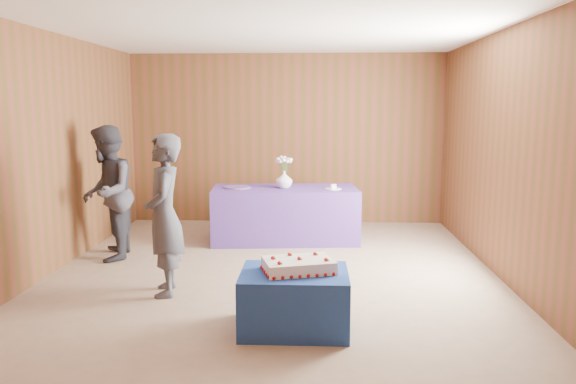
# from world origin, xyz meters

# --- Properties ---
(ground) EXTENTS (6.00, 6.00, 0.00)m
(ground) POSITION_xyz_m (0.00, 0.00, 0.00)
(ground) COLOR gray
(ground) RESTS_ON ground
(room_shell) EXTENTS (5.04, 6.04, 2.72)m
(room_shell) POSITION_xyz_m (0.00, 0.00, 1.80)
(room_shell) COLOR brown
(room_shell) RESTS_ON ground
(cake_table) EXTENTS (0.90, 0.70, 0.50)m
(cake_table) POSITION_xyz_m (0.30, -1.48, 0.25)
(cake_table) COLOR navy
(cake_table) RESTS_ON ground
(serving_table) EXTENTS (2.07, 1.07, 0.75)m
(serving_table) POSITION_xyz_m (0.05, 1.67, 0.38)
(serving_table) COLOR #543593
(serving_table) RESTS_ON ground
(sheet_cake) EXTENTS (0.68, 0.55, 0.14)m
(sheet_cake) POSITION_xyz_m (0.33, -1.47, 0.55)
(sheet_cake) COLOR silver
(sheet_cake) RESTS_ON cake_table
(vase) EXTENTS (0.27, 0.27, 0.24)m
(vase) POSITION_xyz_m (0.04, 1.66, 0.87)
(vase) COLOR white
(vase) RESTS_ON serving_table
(flower_spray) EXTENTS (0.24, 0.24, 0.18)m
(flower_spray) POSITION_xyz_m (0.04, 1.66, 1.14)
(flower_spray) COLOR #2B5D25
(flower_spray) RESTS_ON vase
(platter) EXTENTS (0.43, 0.43, 0.02)m
(platter) POSITION_xyz_m (-0.61, 1.63, 0.76)
(platter) COLOR #674890
(platter) RESTS_ON serving_table
(plate) EXTENTS (0.29, 0.29, 0.01)m
(plate) POSITION_xyz_m (0.72, 1.58, 0.76)
(plate) COLOR white
(plate) RESTS_ON serving_table
(cake_slice) EXTENTS (0.08, 0.08, 0.08)m
(cake_slice) POSITION_xyz_m (0.72, 1.58, 0.79)
(cake_slice) COLOR silver
(cake_slice) RESTS_ON plate
(knife) EXTENTS (0.26, 0.05, 0.00)m
(knife) POSITION_xyz_m (0.81, 1.41, 0.75)
(knife) COLOR silver
(knife) RESTS_ON serving_table
(guest_left) EXTENTS (0.51, 0.66, 1.61)m
(guest_left) POSITION_xyz_m (-1.02, -0.64, 0.80)
(guest_left) COLOR #3D3D48
(guest_left) RESTS_ON ground
(guest_right) EXTENTS (0.78, 0.91, 1.65)m
(guest_right) POSITION_xyz_m (-2.06, 0.61, 0.82)
(guest_right) COLOR #33323C
(guest_right) RESTS_ON ground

